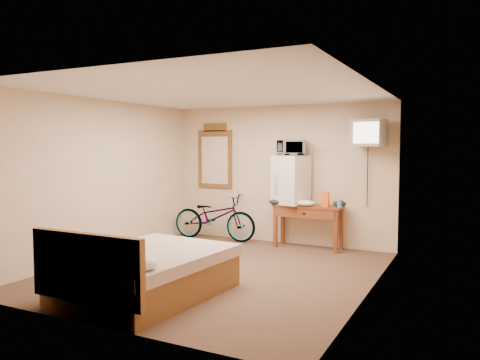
# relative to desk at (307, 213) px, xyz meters

# --- Properties ---
(room) EXTENTS (4.60, 4.64, 2.50)m
(room) POSITION_rel_desk_xyz_m (-0.65, -2.01, 0.64)
(room) COLOR #452D22
(room) RESTS_ON ground
(desk) EXTENTS (1.18, 0.46, 0.75)m
(desk) POSITION_rel_desk_xyz_m (0.00, 0.00, 0.00)
(desk) COLOR brown
(desk) RESTS_ON floor
(mini_fridge) EXTENTS (0.63, 0.62, 0.85)m
(mini_fridge) POSITION_rel_desk_xyz_m (-0.32, 0.03, 0.56)
(mini_fridge) COLOR silver
(mini_fridge) RESTS_ON desk
(microwave) EXTENTS (0.58, 0.49, 0.27)m
(microwave) POSITION_rel_desk_xyz_m (-0.32, 0.03, 1.13)
(microwave) COLOR silver
(microwave) RESTS_ON mini_fridge
(snack_bag) EXTENTS (0.13, 0.08, 0.25)m
(snack_bag) POSITION_rel_desk_xyz_m (0.32, -0.03, 0.26)
(snack_bag) COLOR #E85A14
(snack_bag) RESTS_ON desk
(blue_cup) EXTENTS (0.08, 0.08, 0.14)m
(blue_cup) POSITION_rel_desk_xyz_m (0.56, -0.01, 0.21)
(blue_cup) COLOR #3E91D3
(blue_cup) RESTS_ON desk
(cloth_cream) EXTENTS (0.32, 0.25, 0.10)m
(cloth_cream) POSITION_rel_desk_xyz_m (0.00, -0.11, 0.19)
(cloth_cream) COLOR white
(cloth_cream) RESTS_ON desk
(cloth_dark_a) EXTENTS (0.24, 0.18, 0.09)m
(cloth_dark_a) POSITION_rel_desk_xyz_m (-0.54, -0.14, 0.18)
(cloth_dark_a) COLOR black
(cloth_dark_a) RESTS_ON desk
(cloth_dark_b) EXTENTS (0.22, 0.18, 0.10)m
(cloth_dark_b) POSITION_rel_desk_xyz_m (0.54, 0.06, 0.19)
(cloth_dark_b) COLOR black
(cloth_dark_b) RESTS_ON desk
(crt_television) EXTENTS (0.56, 0.62, 0.44)m
(crt_television) POSITION_rel_desk_xyz_m (1.01, 0.02, 1.36)
(crt_television) COLOR black
(crt_television) RESTS_ON room
(wall_mirror) EXTENTS (0.74, 0.04, 1.25)m
(wall_mirror) POSITION_rel_desk_xyz_m (-1.98, 0.27, 0.95)
(wall_mirror) COLOR brown
(wall_mirror) RESTS_ON room
(bicycle) EXTENTS (1.70, 0.67, 0.88)m
(bicycle) POSITION_rel_desk_xyz_m (-1.81, -0.06, -0.17)
(bicycle) COLOR black
(bicycle) RESTS_ON floor
(bed) EXTENTS (1.60, 2.03, 0.90)m
(bed) POSITION_rel_desk_xyz_m (-0.86, -3.38, -0.31)
(bed) COLOR brown
(bed) RESTS_ON floor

